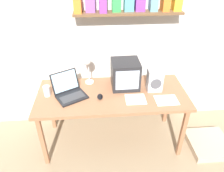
{
  "coord_description": "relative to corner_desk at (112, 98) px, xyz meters",
  "views": [
    {
      "loc": [
        -0.16,
        -2.02,
        2.16
      ],
      "look_at": [
        0.0,
        0.0,
        0.84
      ],
      "focal_mm": 35.0,
      "sensor_mm": 36.0,
      "label": 1
    }
  ],
  "objects": [
    {
      "name": "corner_desk",
      "position": [
        0.0,
        0.0,
        0.0
      ],
      "size": [
        1.69,
        0.73,
        0.74
      ],
      "color": "#9B6443",
      "rests_on": "ground_plane"
    },
    {
      "name": "ground_plane",
      "position": [
        0.0,
        0.0,
        -0.68
      ],
      "size": [
        12.0,
        12.0,
        0.0
      ],
      "primitive_type": "plane",
      "color": "#9B8465"
    },
    {
      "name": "back_wall",
      "position": [
        0.0,
        0.5,
        0.63
      ],
      "size": [
        5.6,
        0.24,
        2.6
      ],
      "color": "silver",
      "rests_on": "ground_plane"
    },
    {
      "name": "crt_monitor",
      "position": [
        0.17,
        0.15,
        0.22
      ],
      "size": [
        0.32,
        0.31,
        0.32
      ],
      "rotation": [
        0.0,
        0.0,
        0.02
      ],
      "color": "#232326",
      "rests_on": "corner_desk"
    },
    {
      "name": "laptop",
      "position": [
        -0.48,
        0.02,
        0.12
      ],
      "size": [
        0.42,
        0.42,
        0.24
      ],
      "rotation": [
        0.0,
        0.0,
        0.5
      ],
      "color": "black",
      "rests_on": "corner_desk"
    },
    {
      "name": "open_notebook",
      "position": [
        0.25,
        -0.13,
        0.06
      ],
      "size": [
        0.22,
        0.2,
        0.0
      ],
      "rotation": [
        0.0,
        0.0,
        -0.02
      ],
      "color": "white",
      "rests_on": "corner_desk"
    },
    {
      "name": "space_heater",
      "position": [
        0.49,
        0.04,
        0.19
      ],
      "size": [
        0.17,
        0.13,
        0.26
      ],
      "rotation": [
        0.0,
        0.0,
        0.01
      ],
      "color": "silver",
      "rests_on": "corner_desk"
    },
    {
      "name": "printed_handout",
      "position": [
        0.58,
        -0.18,
        0.06
      ],
      "size": [
        0.25,
        0.19,
        0.0
      ],
      "rotation": [
        0.0,
        0.0,
        0.02
      ],
      "color": "white",
      "rests_on": "corner_desk"
    },
    {
      "name": "computer_mouse",
      "position": [
        -0.14,
        -0.07,
        0.08
      ],
      "size": [
        0.06,
        0.11,
        0.03
      ],
      "rotation": [
        0.0,
        0.0,
        -0.03
      ],
      "color": "black",
      "rests_on": "corner_desk"
    },
    {
      "name": "juice_glass",
      "position": [
        -0.72,
        0.02,
        0.11
      ],
      "size": [
        0.07,
        0.07,
        0.12
      ],
      "color": "white",
      "rests_on": "corner_desk"
    },
    {
      "name": "desk_lamp",
      "position": [
        -0.27,
        0.2,
        0.36
      ],
      "size": [
        0.13,
        0.18,
        0.39
      ],
      "rotation": [
        0.0,
        0.0,
        -0.25
      ],
      "color": "silver",
      "rests_on": "corner_desk"
    },
    {
      "name": "floor_cushion",
      "position": [
        1.21,
        -0.22,
        -0.63
      ],
      "size": [
        0.49,
        0.49,
        0.08
      ],
      "color": "#C1A98C",
      "rests_on": "ground_plane"
    }
  ]
}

